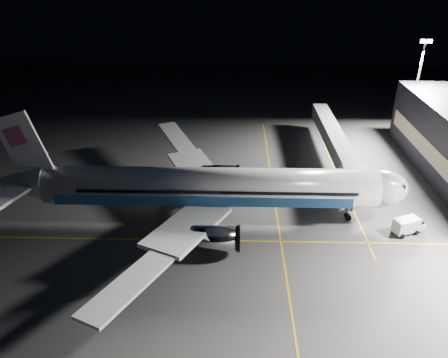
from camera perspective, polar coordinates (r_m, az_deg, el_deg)
name	(u,v)px	position (r m, az deg, el deg)	size (l,w,h in m)	color
ground	(211,217)	(66.18, -1.71, -5.00)	(200.00, 200.00, 0.00)	#4C4C4F
guide_line_main	(277,218)	(66.41, 6.97, -5.09)	(0.25, 80.00, 0.01)	gold
guide_line_cross	(209,241)	(61.22, -2.01, -8.03)	(70.00, 0.25, 0.01)	gold
guide_line_side	(343,187)	(76.97, 15.28, -1.03)	(0.25, 40.00, 0.01)	gold
airliner	(203,187)	(63.61, -2.75, -1.07)	(61.48, 54.22, 16.64)	silver
jet_bridge	(337,144)	(82.10, 14.50, 4.48)	(3.60, 34.40, 6.30)	#B2B2B7
floodlight_mast_north	(417,82)	(97.74, 23.93, 11.55)	(2.40, 0.68, 20.70)	#59595E
service_truck	(408,225)	(67.35, 22.95, -5.56)	(4.99, 3.49, 2.38)	silver
baggage_tug	(165,175)	(77.46, -7.69, 0.54)	(2.56, 2.33, 1.52)	black
safety_cone_a	(186,173)	(78.58, -4.99, 0.77)	(0.39, 0.39, 0.59)	#ED5709
safety_cone_b	(208,202)	(69.47, -2.06, -3.03)	(0.34, 0.34, 0.52)	#ED5709
safety_cone_c	(201,173)	(78.31, -3.05, 0.77)	(0.44, 0.44, 0.66)	#ED5709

